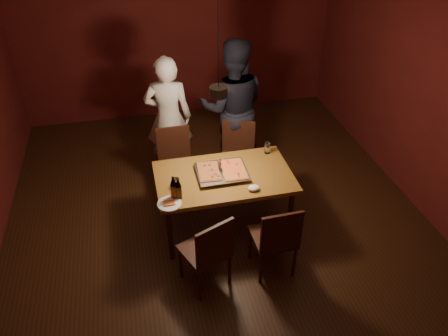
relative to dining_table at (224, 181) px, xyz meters
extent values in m
plane|color=#361A0E|center=(-0.05, 0.02, -0.68)|extent=(6.00, 6.00, 0.00)
plane|color=#5D1715|center=(-0.05, 3.02, 0.72)|extent=(5.00, 0.00, 5.00)
plane|color=#5D1715|center=(2.45, 0.02, 0.72)|extent=(0.00, 6.00, 6.00)
cube|color=olive|center=(0.00, 0.00, 0.05)|extent=(1.50, 0.90, 0.05)
cylinder|color=#38190F|center=(-0.67, -0.37, -0.33)|extent=(0.06, 0.06, 0.70)
cylinder|color=#38190F|center=(0.67, -0.37, -0.33)|extent=(0.06, 0.06, 0.70)
cylinder|color=#38190F|center=(-0.67, 0.37, -0.33)|extent=(0.06, 0.06, 0.70)
cylinder|color=#38190F|center=(0.67, 0.37, -0.33)|extent=(0.06, 0.06, 0.70)
cube|color=#38190F|center=(-0.44, 0.74, -0.25)|extent=(0.43, 0.43, 0.04)
cube|color=#38190F|center=(-0.44, 0.93, -0.01)|extent=(0.42, 0.04, 0.45)
cube|color=#38190F|center=(0.34, 0.72, -0.25)|extent=(0.53, 0.53, 0.04)
cube|color=#38190F|center=(0.40, 0.90, -0.01)|extent=(0.41, 0.16, 0.45)
cube|color=#38190F|center=(-0.37, -0.75, -0.25)|extent=(0.55, 0.55, 0.04)
cube|color=#38190F|center=(-0.30, -0.93, -0.01)|extent=(0.40, 0.19, 0.45)
cube|color=#38190F|center=(0.35, -0.73, -0.25)|extent=(0.43, 0.43, 0.04)
cube|color=#38190F|center=(0.35, -0.92, -0.01)|extent=(0.42, 0.04, 0.45)
cube|color=silver|center=(-0.02, 0.02, 0.10)|extent=(0.55, 0.46, 0.05)
cube|color=maroon|center=(-0.16, 0.04, 0.13)|extent=(0.26, 0.38, 0.02)
cube|color=gold|center=(0.11, 0.01, 0.13)|extent=(0.27, 0.42, 0.02)
cylinder|color=black|center=(-0.58, -0.27, 0.16)|extent=(0.07, 0.07, 0.17)
cone|color=black|center=(-0.58, -0.27, 0.29)|extent=(0.07, 0.07, 0.10)
cylinder|color=black|center=(-0.54, -0.28, 0.15)|extent=(0.06, 0.06, 0.15)
cone|color=black|center=(-0.54, -0.28, 0.27)|extent=(0.06, 0.06, 0.09)
cylinder|color=silver|center=(-0.54, -0.09, 0.13)|extent=(0.07, 0.07, 0.11)
cylinder|color=silver|center=(0.60, 0.33, 0.14)|extent=(0.07, 0.07, 0.14)
cylinder|color=white|center=(-0.65, -0.36, 0.08)|extent=(0.25, 0.25, 0.02)
cube|color=gold|center=(-0.65, -0.36, 0.10)|extent=(0.11, 0.09, 0.01)
ellipsoid|color=white|center=(0.25, -0.32, 0.10)|extent=(0.13, 0.10, 0.05)
imported|color=silver|center=(-0.45, 1.29, 0.16)|extent=(0.67, 0.49, 1.68)
imported|color=black|center=(0.40, 1.21, 0.25)|extent=(1.02, 0.86, 1.86)
cylinder|color=black|center=(-0.05, 0.02, 1.07)|extent=(0.18, 0.18, 0.10)
cylinder|color=black|center=(-0.05, 0.02, 1.62)|extent=(0.01, 0.01, 1.00)
camera|label=1|loc=(-0.87, -3.77, 2.91)|focal=35.00mm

